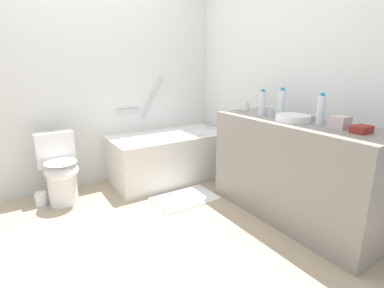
{
  "coord_description": "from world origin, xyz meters",
  "views": [
    {
      "loc": [
        -0.69,
        -2.02,
        1.34
      ],
      "look_at": [
        0.7,
        0.19,
        0.62
      ],
      "focal_mm": 27.07,
      "sensor_mm": 36.0,
      "label": 1
    }
  ],
  "objects": [
    {
      "name": "wall_right_mirror",
      "position": [
        1.65,
        0.0,
        1.29
      ],
      "size": [
        0.1,
        2.9,
        2.57
      ],
      "primitive_type": "cube",
      "color": "silver",
      "rests_on": "ground_plane"
    },
    {
      "name": "drinking_glass_1",
      "position": [
        1.35,
        0.18,
        0.93
      ],
      "size": [
        0.06,
        0.06,
        0.09
      ],
      "primitive_type": "cylinder",
      "color": "white",
      "rests_on": "vanity_counter"
    },
    {
      "name": "vanity_counter",
      "position": [
        1.33,
        -0.49,
        0.44
      ],
      "size": [
        0.54,
        1.53,
        0.88
      ],
      "primitive_type": "cube",
      "color": "gray",
      "rests_on": "ground_plane"
    },
    {
      "name": "toilet_paper_roll",
      "position": [
        -0.56,
        0.96,
        0.07
      ],
      "size": [
        0.11,
        0.11,
        0.13
      ],
      "primitive_type": "cylinder",
      "color": "white",
      "rests_on": "ground_plane"
    },
    {
      "name": "sink_basin",
      "position": [
        1.28,
        -0.46,
        0.91
      ],
      "size": [
        0.28,
        0.28,
        0.05
      ],
      "primitive_type": "cylinder",
      "color": "white",
      "rests_on": "vanity_counter"
    },
    {
      "name": "water_bottle_0",
      "position": [
        1.38,
        -0.25,
        1.0
      ],
      "size": [
        0.07,
        0.07,
        0.26
      ],
      "color": "silver",
      "rests_on": "vanity_counter"
    },
    {
      "name": "toilet",
      "position": [
        -0.37,
        0.91,
        0.33
      ],
      "size": [
        0.36,
        0.47,
        0.71
      ],
      "rotation": [
        0.0,
        0.0,
        -1.53
      ],
      "color": "white",
      "rests_on": "ground_plane"
    },
    {
      "name": "drinking_glass_0",
      "position": [
        1.37,
        -0.13,
        0.92
      ],
      "size": [
        0.08,
        0.08,
        0.08
      ],
      "primitive_type": "cylinder",
      "color": "white",
      "rests_on": "vanity_counter"
    },
    {
      "name": "water_bottle_1",
      "position": [
        1.34,
        -0.67,
        1.0
      ],
      "size": [
        0.06,
        0.06,
        0.25
      ],
      "color": "silver",
      "rests_on": "vanity_counter"
    },
    {
      "name": "tissue_box",
      "position": [
        1.35,
        -0.83,
        0.93
      ],
      "size": [
        0.12,
        0.12,
        0.09
      ],
      "primitive_type": "cube",
      "color": "beige",
      "rests_on": "vanity_counter"
    },
    {
      "name": "water_bottle_2",
      "position": [
        1.29,
        -0.1,
        0.99
      ],
      "size": [
        0.06,
        0.06,
        0.24
      ],
      "color": "silver",
      "rests_on": "vanity_counter"
    },
    {
      "name": "amenity_basket",
      "position": [
        1.33,
        -1.0,
        0.91
      ],
      "size": [
        0.14,
        0.1,
        0.05
      ],
      "primitive_type": "cube",
      "color": "maroon",
      "rests_on": "vanity_counter"
    },
    {
      "name": "bath_mat",
      "position": [
        0.7,
        0.32,
        0.01
      ],
      "size": [
        0.64,
        0.41,
        0.01
      ],
      "primitive_type": "cube",
      "color": "white",
      "rests_on": "ground_plane"
    },
    {
      "name": "wall_back_tiled",
      "position": [
        0.0,
        1.3,
        1.29
      ],
      "size": [
        3.59,
        0.1,
        2.57
      ],
      "primitive_type": "cube",
      "color": "silver",
      "rests_on": "ground_plane"
    },
    {
      "name": "ground_plane",
      "position": [
        0.0,
        0.0,
        0.0
      ],
      "size": [
        4.19,
        4.19,
        0.0
      ],
      "primitive_type": "plane",
      "color": "tan"
    },
    {
      "name": "sink_faucet",
      "position": [
        1.46,
        -0.46,
        0.91
      ],
      "size": [
        0.11,
        0.15,
        0.06
      ],
      "color": "#B4B4B9",
      "rests_on": "vanity_counter"
    },
    {
      "name": "bathtub",
      "position": [
        0.87,
        0.91,
        0.29
      ],
      "size": [
        1.41,
        0.68,
        1.2
      ],
      "color": "silver",
      "rests_on": "ground_plane"
    }
  ]
}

